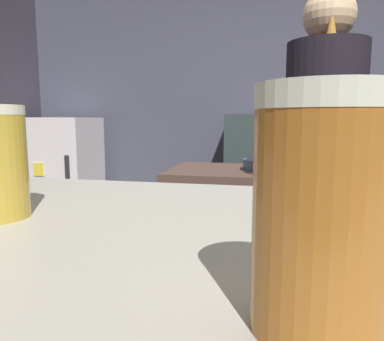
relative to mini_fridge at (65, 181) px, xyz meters
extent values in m
cube|color=#474758|center=(2.06, 0.45, 0.74)|extent=(5.20, 0.10, 2.70)
cube|color=#503A30|center=(2.41, -1.01, -0.15)|extent=(2.10, 0.60, 0.91)
cube|color=#313C3D|center=(1.97, 0.17, 0.01)|extent=(0.85, 0.36, 1.24)
cube|color=white|center=(0.00, 0.00, 0.00)|extent=(0.58, 0.55, 1.22)
cube|color=#262626|center=(0.20, -0.29, 0.06)|extent=(0.03, 0.03, 0.44)
cube|color=yellow|center=(-0.09, -0.28, 0.15)|extent=(0.10, 0.01, 0.12)
cube|color=#33273C|center=(2.17, -1.46, -0.15)|extent=(0.28, 0.20, 0.91)
cylinder|color=black|center=(2.17, -1.46, 0.61)|extent=(0.34, 0.34, 0.61)
sphere|color=#DAB38A|center=(2.17, -1.46, 1.03)|extent=(0.22, 0.22, 0.22)
cone|color=#B27A33|center=(2.17, -1.56, 0.80)|extent=(0.18, 0.18, 0.45)
cylinder|color=#DAB38A|center=(2.01, -1.30, 0.71)|extent=(0.09, 0.32, 0.08)
cylinder|color=#DAB38A|center=(2.35, -1.31, 0.71)|extent=(0.09, 0.32, 0.08)
cylinder|color=slate|center=(1.90, -0.99, 0.33)|extent=(0.22, 0.22, 0.06)
cube|color=silver|center=(2.45, -1.06, 0.30)|extent=(0.23, 0.12, 0.01)
cylinder|color=#B46927|center=(1.98, -2.97, 0.54)|extent=(0.07, 0.07, 0.12)
cylinder|color=white|center=(1.98, -2.97, 0.61)|extent=(0.07, 0.07, 0.01)
cylinder|color=red|center=(2.03, 0.08, 0.70)|extent=(0.07, 0.07, 0.13)
cylinder|color=red|center=(2.03, 0.08, 0.79)|extent=(0.03, 0.03, 0.05)
cylinder|color=white|center=(2.03, 0.08, 0.82)|extent=(0.03, 0.03, 0.01)
cylinder|color=#325290|center=(2.28, 0.24, 0.73)|extent=(0.06, 0.06, 0.18)
cylinder|color=#325290|center=(2.28, 0.24, 0.85)|extent=(0.03, 0.03, 0.07)
cylinder|color=silver|center=(2.28, 0.24, 0.89)|extent=(0.03, 0.03, 0.01)
cylinder|color=black|center=(2.29, 0.10, 0.70)|extent=(0.06, 0.06, 0.14)
cylinder|color=black|center=(2.29, 0.10, 0.80)|extent=(0.03, 0.03, 0.05)
cylinder|color=red|center=(2.29, 0.10, 0.83)|extent=(0.03, 0.03, 0.01)
camera|label=1|loc=(1.95, -3.18, 0.60)|focal=34.41mm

